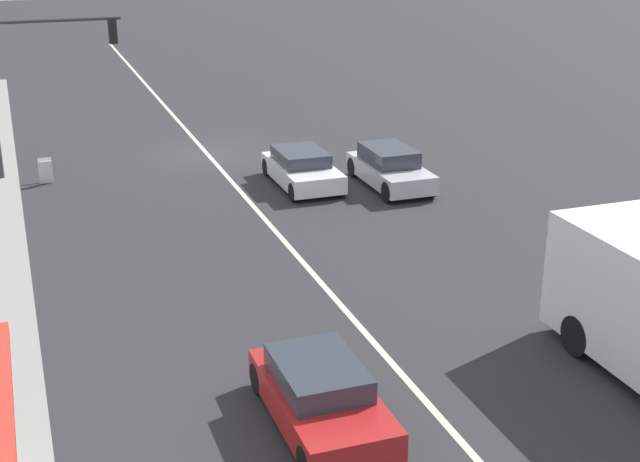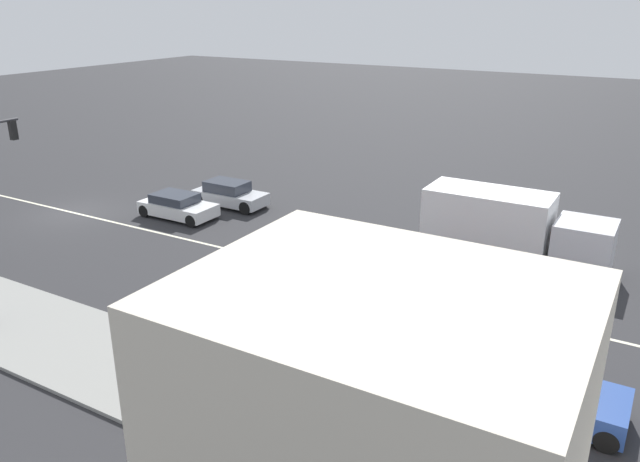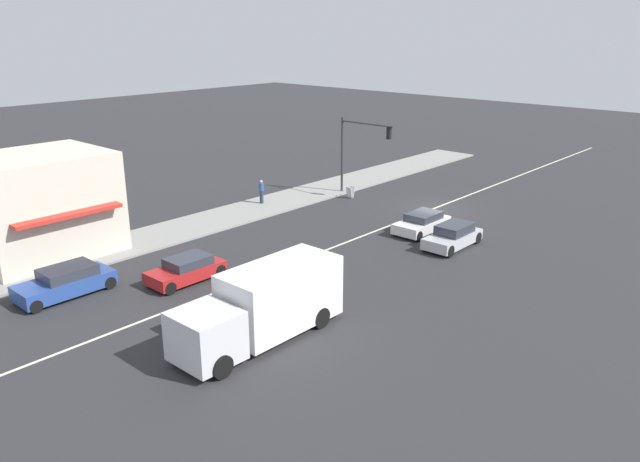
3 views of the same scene
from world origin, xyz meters
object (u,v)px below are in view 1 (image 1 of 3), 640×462
object	(u,v)px
van_white	(302,169)
sedan_silver	(390,168)
warning_aframe_sign	(46,171)
traffic_signal_main	(32,67)
hatchback_red	(321,396)

from	to	relation	value
van_white	sedan_silver	bearing A→B (deg)	158.43
warning_aframe_sign	van_white	bearing A→B (deg)	158.72
traffic_signal_main	van_white	distance (m)	9.81
traffic_signal_main	sedan_silver	distance (m)	12.66
van_white	sedan_silver	size ratio (longest dim) A/B	0.98
traffic_signal_main	hatchback_red	size ratio (longest dim) A/B	1.46
traffic_signal_main	hatchback_red	world-z (taller)	traffic_signal_main
hatchback_red	sedan_silver	distance (m)	15.02
traffic_signal_main	warning_aframe_sign	xyz separation A→B (m)	(-0.04, 0.76, -3.47)
warning_aframe_sign	van_white	distance (m)	8.90
van_white	traffic_signal_main	bearing A→B (deg)	-25.61
traffic_signal_main	hatchback_red	xyz separation A→B (m)	(-3.92, 18.28, -3.31)
traffic_signal_main	van_white	world-z (taller)	traffic_signal_main
van_white	sedan_silver	world-z (taller)	sedan_silver
van_white	hatchback_red	bearing A→B (deg)	72.88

